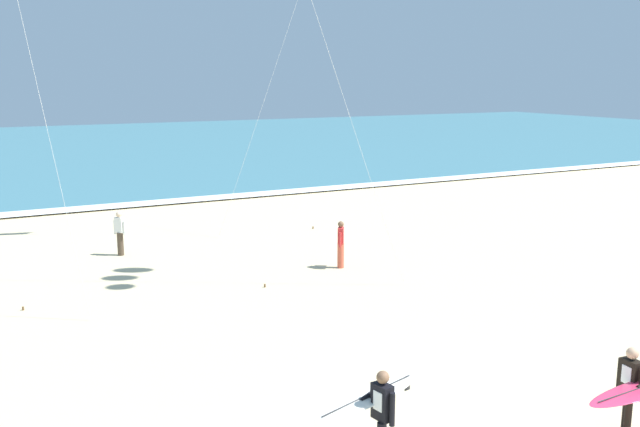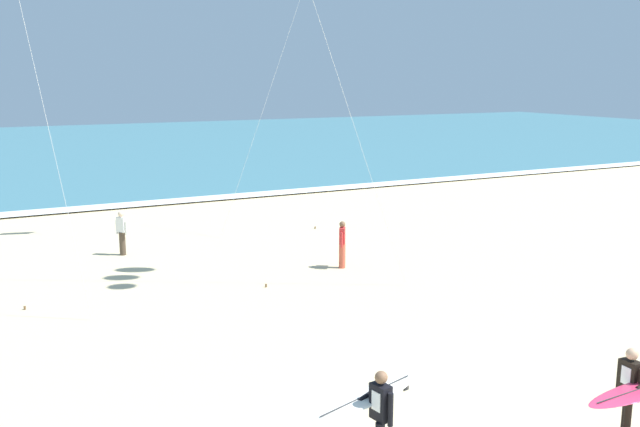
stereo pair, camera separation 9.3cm
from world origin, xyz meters
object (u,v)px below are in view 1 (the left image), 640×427
surfer_lead (639,387)px  surfer_trailing (375,405)px  bystander_white_top (120,233)px  bystander_red_top (341,244)px

surfer_lead → surfer_trailing: (-4.39, 1.52, -0.01)m
surfer_trailing → bystander_white_top: 15.87m
bystander_white_top → surfer_trailing: bearing=-86.9°
bystander_red_top → surfer_lead: bearing=-94.4°
surfer_lead → bystander_white_top: (-5.25, 17.37, -0.24)m
surfer_trailing → bystander_red_top: 12.03m
surfer_trailing → bystander_red_top: bearing=63.7°
bystander_red_top → bystander_white_top: same height
bystander_red_top → bystander_white_top: (-6.19, 5.06, 0.00)m
surfer_lead → bystander_white_top: surfer_lead is taller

